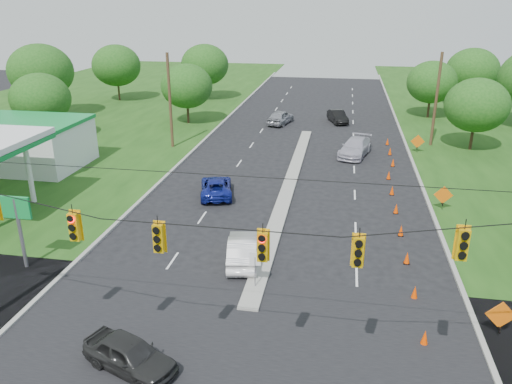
% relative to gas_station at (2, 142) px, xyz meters
% --- Properties ---
extents(ground, '(160.00, 160.00, 0.00)m').
position_rel_gas_station_xyz_m(ground, '(23.64, -20.24, -2.58)').
color(ground, black).
rests_on(ground, ground).
extents(cross_street, '(160.00, 14.00, 0.02)m').
position_rel_gas_station_xyz_m(cross_street, '(23.64, -20.24, -2.58)').
color(cross_street, black).
rests_on(cross_street, ground).
extents(curb_left, '(0.25, 110.00, 0.16)m').
position_rel_gas_station_xyz_m(curb_left, '(13.54, 9.76, -2.58)').
color(curb_left, gray).
rests_on(curb_left, ground).
extents(curb_right, '(0.25, 110.00, 0.16)m').
position_rel_gas_station_xyz_m(curb_right, '(33.74, 9.76, -2.58)').
color(curb_right, gray).
rests_on(curb_right, ground).
extents(median, '(1.00, 34.00, 0.18)m').
position_rel_gas_station_xyz_m(median, '(23.64, 0.76, -2.58)').
color(median, gray).
rests_on(median, ground).
extents(median_sign, '(0.55, 0.06, 2.05)m').
position_rel_gas_station_xyz_m(median_sign, '(23.64, -14.24, -1.11)').
color(median_sign, gray).
rests_on(median_sign, ground).
extents(signal_span, '(25.60, 0.32, 9.00)m').
position_rel_gas_station_xyz_m(signal_span, '(23.59, -21.24, 2.40)').
color(signal_span, '#422D1C').
rests_on(signal_span, ground).
extents(utility_pole_far_left, '(0.28, 0.28, 9.00)m').
position_rel_gas_station_xyz_m(utility_pole_far_left, '(11.14, 9.76, 1.92)').
color(utility_pole_far_left, '#422D1C').
rests_on(utility_pole_far_left, ground).
extents(utility_pole_far_right, '(0.28, 0.28, 9.00)m').
position_rel_gas_station_xyz_m(utility_pole_far_right, '(36.14, 14.76, 1.92)').
color(utility_pole_far_right, '#422D1C').
rests_on(utility_pole_far_right, ground).
extents(gas_station, '(18.40, 19.70, 5.20)m').
position_rel_gas_station_xyz_m(gas_station, '(0.00, 0.00, 0.00)').
color(gas_station, white).
rests_on(gas_station, ground).
extents(cone_0, '(0.32, 0.32, 0.70)m').
position_rel_gas_station_xyz_m(cone_0, '(31.34, -17.24, -2.23)').
color(cone_0, '#FF4200').
rests_on(cone_0, ground).
extents(cone_1, '(0.32, 0.32, 0.70)m').
position_rel_gas_station_xyz_m(cone_1, '(31.34, -13.74, -2.23)').
color(cone_1, '#FF4200').
rests_on(cone_1, ground).
extents(cone_2, '(0.32, 0.32, 0.70)m').
position_rel_gas_station_xyz_m(cone_2, '(31.34, -10.24, -2.23)').
color(cone_2, '#FF4200').
rests_on(cone_2, ground).
extents(cone_3, '(0.32, 0.32, 0.70)m').
position_rel_gas_station_xyz_m(cone_3, '(31.34, -6.74, -2.23)').
color(cone_3, '#FF4200').
rests_on(cone_3, ground).
extents(cone_4, '(0.32, 0.32, 0.70)m').
position_rel_gas_station_xyz_m(cone_4, '(31.34, -3.24, -2.23)').
color(cone_4, '#FF4200').
rests_on(cone_4, ground).
extents(cone_5, '(0.32, 0.32, 0.70)m').
position_rel_gas_station_xyz_m(cone_5, '(31.34, 0.26, -2.23)').
color(cone_5, '#FF4200').
rests_on(cone_5, ground).
extents(cone_6, '(0.32, 0.32, 0.70)m').
position_rel_gas_station_xyz_m(cone_6, '(31.34, 3.76, -2.23)').
color(cone_6, '#FF4200').
rests_on(cone_6, ground).
extents(cone_7, '(0.32, 0.32, 0.70)m').
position_rel_gas_station_xyz_m(cone_7, '(31.94, 7.26, -2.23)').
color(cone_7, '#FF4200').
rests_on(cone_7, ground).
extents(cone_8, '(0.32, 0.32, 0.70)m').
position_rel_gas_station_xyz_m(cone_8, '(31.94, 10.76, -2.23)').
color(cone_8, '#FF4200').
rests_on(cone_8, ground).
extents(cone_9, '(0.32, 0.32, 0.70)m').
position_rel_gas_station_xyz_m(cone_9, '(31.94, 14.26, -2.23)').
color(cone_9, '#FF4200').
rests_on(cone_9, ground).
extents(work_sign_0, '(1.27, 0.58, 1.37)m').
position_rel_gas_station_xyz_m(work_sign_0, '(34.44, -16.24, -1.48)').
color(work_sign_0, black).
rests_on(work_sign_0, ground).
extents(work_sign_1, '(1.27, 0.58, 1.37)m').
position_rel_gas_station_xyz_m(work_sign_1, '(34.44, -2.24, -1.48)').
color(work_sign_1, black).
rests_on(work_sign_1, ground).
extents(work_sign_2, '(1.27, 0.58, 1.37)m').
position_rel_gas_station_xyz_m(work_sign_2, '(34.44, 11.76, -1.48)').
color(work_sign_2, black).
rests_on(work_sign_2, ground).
extents(tree_2, '(5.88, 5.88, 6.86)m').
position_rel_gas_station_xyz_m(tree_2, '(-2.36, 9.76, 1.76)').
color(tree_2, black).
rests_on(tree_2, ground).
extents(tree_3, '(7.56, 7.56, 8.82)m').
position_rel_gas_station_xyz_m(tree_3, '(-8.36, 19.76, 3.00)').
color(tree_3, black).
rests_on(tree_3, ground).
extents(tree_4, '(6.72, 6.72, 7.84)m').
position_rel_gas_station_xyz_m(tree_4, '(-4.36, 31.76, 2.38)').
color(tree_4, black).
rests_on(tree_4, ground).
extents(tree_5, '(5.88, 5.88, 6.86)m').
position_rel_gas_station_xyz_m(tree_5, '(9.64, 19.76, 1.76)').
color(tree_5, black).
rests_on(tree_5, ground).
extents(tree_6, '(6.72, 6.72, 7.84)m').
position_rel_gas_station_xyz_m(tree_6, '(7.64, 34.76, 2.38)').
color(tree_6, black).
rests_on(tree_6, ground).
extents(tree_9, '(5.88, 5.88, 6.86)m').
position_rel_gas_station_xyz_m(tree_9, '(39.64, 13.76, 1.76)').
color(tree_9, black).
rests_on(tree_9, ground).
extents(tree_11, '(6.72, 6.72, 7.84)m').
position_rel_gas_station_xyz_m(tree_11, '(43.64, 34.76, 2.38)').
color(tree_11, black).
rests_on(tree_11, ground).
extents(tree_12, '(5.88, 5.88, 6.86)m').
position_rel_gas_station_xyz_m(tree_12, '(37.64, 27.76, 1.76)').
color(tree_12, black).
rests_on(tree_12, ground).
extents(black_sedan, '(4.31, 2.97, 1.36)m').
position_rel_gas_station_xyz_m(black_sedan, '(19.89, -20.77, -1.89)').
color(black_sedan, '#252525').
rests_on(black_sedan, ground).
extents(white_sedan, '(2.29, 4.68, 1.48)m').
position_rel_gas_station_xyz_m(white_sedan, '(22.47, -11.57, -1.84)').
color(white_sedan, white).
rests_on(white_sedan, ground).
extents(blue_pickup, '(3.33, 5.18, 1.33)m').
position_rel_gas_station_xyz_m(blue_pickup, '(18.56, -2.07, -1.91)').
color(blue_pickup, navy).
rests_on(blue_pickup, ground).
extents(silver_car_far, '(3.50, 5.84, 1.58)m').
position_rel_gas_station_xyz_m(silver_car_far, '(28.70, 9.96, -1.78)').
color(silver_car_far, '#B5B1C1').
rests_on(silver_car_far, ground).
extents(silver_car_oncoming, '(3.03, 5.06, 1.61)m').
position_rel_gas_station_xyz_m(silver_car_oncoming, '(20.29, 21.39, -1.77)').
color(silver_car_oncoming, gray).
rests_on(silver_car_oncoming, ground).
extents(dark_car_receding, '(2.75, 4.60, 1.43)m').
position_rel_gas_station_xyz_m(dark_car_receding, '(26.80, 23.28, -1.86)').
color(dark_car_receding, black).
rests_on(dark_car_receding, ground).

